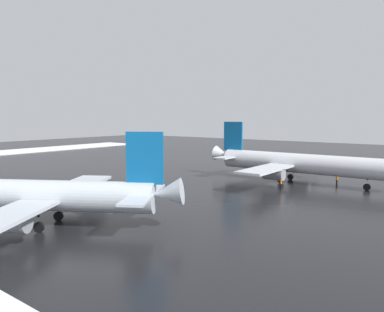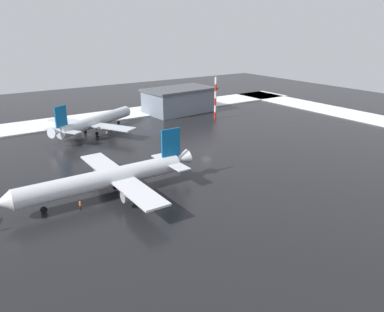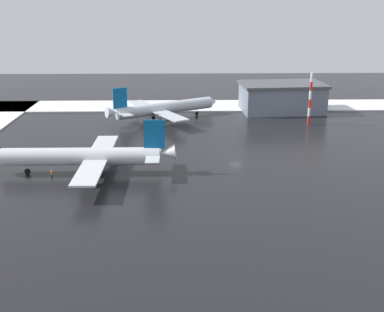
# 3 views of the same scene
# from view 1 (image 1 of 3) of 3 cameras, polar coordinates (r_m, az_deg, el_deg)

# --- Properties ---
(ground_plane) EXTENTS (240.00, 240.00, 0.00)m
(ground_plane) POSITION_cam_1_polar(r_m,az_deg,el_deg) (78.56, -9.33, -2.84)
(ground_plane) COLOR black
(airplane_parked_starboard) EXTENTS (36.85, 30.44, 10.98)m
(airplane_parked_starboard) POSITION_cam_1_polar(r_m,az_deg,el_deg) (70.42, 15.81, -1.05)
(airplane_parked_starboard) COLOR silver
(airplane_parked_starboard) RESTS_ON ground_plane
(airplane_foreground_jet) EXTENTS (32.06, 27.41, 10.51)m
(airplane_foreground_jet) POSITION_cam_1_polar(r_m,az_deg,el_deg) (45.16, -23.46, -5.46)
(airplane_foreground_jet) COLOR silver
(airplane_foreground_jet) RESTS_ON ground_plane
(ground_crew_beside_wing) EXTENTS (0.36, 0.36, 1.71)m
(ground_crew_beside_wing) POSITION_cam_1_polar(r_m,az_deg,el_deg) (64.32, 13.40, -4.04)
(ground_crew_beside_wing) COLOR black
(ground_crew_beside_wing) RESTS_ON ground_plane
(ground_crew_by_nose_gear) EXTENTS (0.36, 0.36, 1.71)m
(ground_crew_by_nose_gear) POSITION_cam_1_polar(r_m,az_deg,el_deg) (71.25, 21.21, -3.31)
(ground_crew_by_nose_gear) COLOR black
(ground_crew_by_nose_gear) RESTS_ON ground_plane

